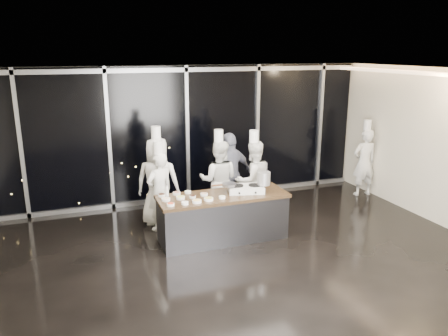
% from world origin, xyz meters
% --- Properties ---
extents(ground, '(9.00, 9.00, 0.00)m').
position_xyz_m(ground, '(0.00, 0.00, 0.00)').
color(ground, black).
rests_on(ground, ground).
extents(room_shell, '(9.02, 7.02, 3.21)m').
position_xyz_m(room_shell, '(0.18, 0.00, 2.25)').
color(room_shell, beige).
rests_on(room_shell, ground).
extents(window_wall, '(8.90, 0.11, 3.20)m').
position_xyz_m(window_wall, '(0.00, 3.43, 1.60)').
color(window_wall, black).
rests_on(window_wall, ground).
extents(demo_counter, '(2.46, 0.86, 0.90)m').
position_xyz_m(demo_counter, '(0.00, 0.90, 0.45)').
color(demo_counter, '#37373C').
rests_on(demo_counter, ground).
extents(stove, '(0.75, 0.57, 0.14)m').
position_xyz_m(stove, '(0.48, 0.92, 0.96)').
color(stove, silver).
rests_on(stove, demo_counter).
extents(frying_pan, '(0.51, 0.34, 0.05)m').
position_xyz_m(frying_pan, '(0.15, 0.99, 1.06)').
color(frying_pan, gray).
rests_on(frying_pan, stove).
extents(stock_pot, '(0.30, 0.30, 0.25)m').
position_xyz_m(stock_pot, '(0.81, 0.83, 1.16)').
color(stock_pot, '#B7B7BA').
rests_on(stock_pot, stove).
extents(prep_bowls, '(1.15, 0.71, 0.05)m').
position_xyz_m(prep_bowls, '(-0.69, 0.88, 0.93)').
color(prep_bowls, white).
rests_on(prep_bowls, demo_counter).
extents(squeeze_bottle, '(0.06, 0.06, 0.22)m').
position_xyz_m(squeeze_bottle, '(-1.00, 1.17, 1.01)').
color(squeeze_bottle, white).
rests_on(squeeze_bottle, demo_counter).
extents(chef_far_left, '(0.69, 0.58, 1.83)m').
position_xyz_m(chef_far_left, '(-1.02, 1.80, 0.82)').
color(chef_far_left, white).
rests_on(chef_far_left, ground).
extents(chef_left, '(1.06, 0.90, 2.07)m').
position_xyz_m(chef_left, '(-0.99, 2.08, 0.93)').
color(chef_left, white).
rests_on(chef_left, ground).
extents(chef_center, '(1.03, 0.93, 1.95)m').
position_xyz_m(chef_center, '(0.28, 1.94, 0.87)').
color(chef_center, white).
rests_on(chef_center, ground).
extents(guest, '(1.15, 0.72, 1.83)m').
position_xyz_m(guest, '(0.61, 2.12, 0.92)').
color(guest, '#141937').
rests_on(guest, ground).
extents(chef_right, '(0.90, 0.74, 1.94)m').
position_xyz_m(chef_right, '(0.97, 1.70, 0.86)').
color(chef_right, white).
rests_on(chef_right, ground).
extents(chef_side, '(0.64, 0.44, 1.91)m').
position_xyz_m(chef_side, '(4.20, 2.24, 0.86)').
color(chef_side, white).
rests_on(chef_side, ground).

